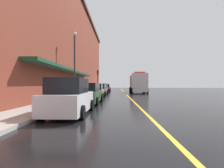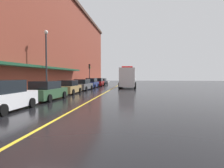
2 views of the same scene
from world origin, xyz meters
The scene contains 18 objects.
ground_plane centered at (0.00, 25.00, 0.00)m, with size 112.00×112.00×0.00m, color black.
sidewalk_left centered at (-6.20, 25.00, 0.07)m, with size 2.40×70.00×0.15m, color #ADA8A0.
lane_center_stripe centered at (0.00, 25.00, 0.00)m, with size 0.16×70.00×0.01m, color gold.
brick_building_left centered at (-13.08, 24.00, 8.14)m, with size 12.54×64.00×16.27m.
parked_car_0 centered at (-3.95, 3.27, 0.86)m, with size 2.05×4.58×1.85m.
parked_car_1 centered at (-3.89, 8.81, 0.78)m, with size 2.22×4.88×1.66m.
parked_car_2 centered at (-4.02, 14.83, 0.75)m, with size 2.14×4.38×1.59m.
parked_car_3 centered at (-3.99, 20.92, 0.76)m, with size 2.25×4.90×1.61m.
parked_car_4 centered at (-3.98, 27.04, 0.80)m, with size 2.00×4.59×1.70m.
parked_car_5 centered at (-3.87, 32.73, 0.79)m, with size 2.16×4.87×1.67m.
parked_car_6 centered at (-4.01, 38.39, 0.73)m, with size 2.16×4.65×1.54m.
box_truck centered at (2.45, 27.87, 1.76)m, with size 2.96×7.55×3.69m.
parking_meter_0 centered at (-5.35, 17.16, 1.06)m, with size 0.14×0.18×1.33m.
parking_meter_1 centered at (-5.35, 14.07, 1.06)m, with size 0.14×0.18×1.33m.
parking_meter_2 centered at (-5.35, 33.33, 1.06)m, with size 0.14×0.18×1.33m.
parking_meter_3 centered at (-5.35, 33.30, 1.06)m, with size 0.14×0.18×1.33m.
street_lamp_left centered at (-5.95, 13.19, 4.40)m, with size 0.44×0.44×6.94m.
traffic_light_near centered at (-5.29, 30.96, 3.16)m, with size 0.38×0.36×4.30m.
Camera 1 is at (-1.57, -6.01, 1.53)m, focal length 29.47 mm.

